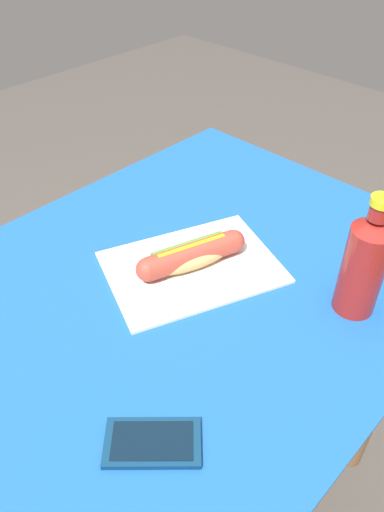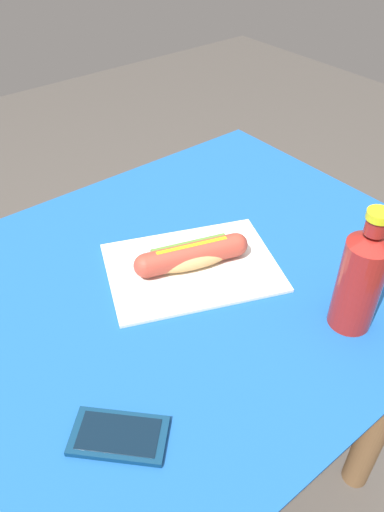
{
  "view_description": "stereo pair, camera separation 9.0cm",
  "coord_description": "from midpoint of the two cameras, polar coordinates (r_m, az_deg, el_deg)",
  "views": [
    {
      "loc": [
        -0.48,
        -0.47,
        1.38
      ],
      "look_at": [
        0.02,
        0.01,
        0.8
      ],
      "focal_mm": 34.85,
      "sensor_mm": 36.0,
      "label": 1
    },
    {
      "loc": [
        -0.41,
        -0.53,
        1.38
      ],
      "look_at": [
        0.02,
        0.01,
        0.8
      ],
      "focal_mm": 34.85,
      "sensor_mm": 36.0,
      "label": 2
    }
  ],
  "objects": [
    {
      "name": "ground_plane",
      "position": [
        1.53,
        -1.89,
        -24.43
      ],
      "size": [
        6.0,
        6.0,
        0.0
      ],
      "primitive_type": "plane",
      "color": "#47423D",
      "rests_on": "ground"
    },
    {
      "name": "soda_bottle",
      "position": [
        0.81,
        16.26,
        -0.96
      ],
      "size": [
        0.07,
        0.07,
        0.22
      ],
      "color": "maroon",
      "rests_on": "dining_table"
    },
    {
      "name": "cell_phone",
      "position": [
        0.7,
        -8.49,
        -20.6
      ],
      "size": [
        0.14,
        0.14,
        0.01
      ],
      "color": "#0A2D4C",
      "rests_on": "dining_table"
    },
    {
      "name": "hot_dog",
      "position": [
        0.9,
        -2.89,
        -0.02
      ],
      "size": [
        0.21,
        0.1,
        0.05
      ],
      "color": "tan",
      "rests_on": "paper_wrapper"
    },
    {
      "name": "dining_table",
      "position": [
        1.02,
        -2.62,
        -9.5
      ],
      "size": [
        0.96,
        0.78,
        0.77
      ],
      "color": "brown",
      "rests_on": "ground"
    },
    {
      "name": "paper_wrapper",
      "position": [
        0.92,
        -2.81,
        -1.41
      ],
      "size": [
        0.37,
        0.32,
        0.01
      ],
      "primitive_type": "cube",
      "rotation": [
        0.0,
        0.0,
        -0.39
      ],
      "color": "silver",
      "rests_on": "dining_table"
    }
  ]
}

